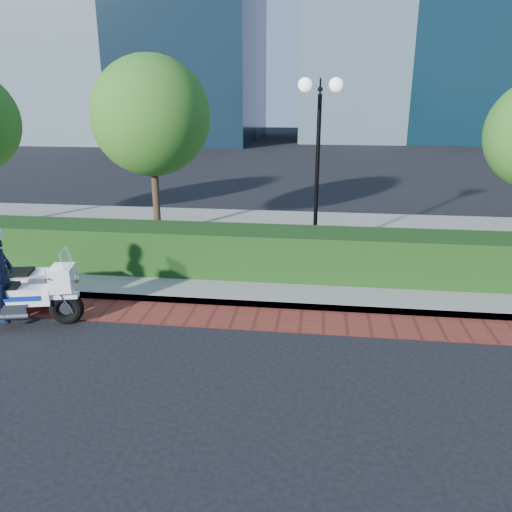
# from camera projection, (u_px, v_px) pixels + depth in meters

# --- Properties ---
(ground) EXTENTS (120.00, 120.00, 0.00)m
(ground) POSITION_uv_depth(u_px,v_px,m) (244.00, 359.00, 7.87)
(ground) COLOR black
(ground) RESTS_ON ground
(brick_strip) EXTENTS (60.00, 1.00, 0.01)m
(brick_strip) POSITION_uv_depth(u_px,v_px,m) (256.00, 318.00, 9.28)
(brick_strip) COLOR maroon
(brick_strip) RESTS_ON ground
(sidewalk) EXTENTS (60.00, 8.00, 0.15)m
(sidewalk) POSITION_uv_depth(u_px,v_px,m) (277.00, 246.00, 13.51)
(sidewalk) COLOR gray
(sidewalk) RESTS_ON ground
(hedge_main) EXTENTS (18.00, 1.20, 1.00)m
(hedge_main) POSITION_uv_depth(u_px,v_px,m) (268.00, 252.00, 11.07)
(hedge_main) COLOR black
(hedge_main) RESTS_ON sidewalk
(lamppost) EXTENTS (1.02, 0.70, 4.21)m
(lamppost) POSITION_uv_depth(u_px,v_px,m) (318.00, 140.00, 11.75)
(lamppost) COLOR black
(lamppost) RESTS_ON sidewalk
(tree_b) EXTENTS (3.20, 3.20, 4.89)m
(tree_b) POSITION_uv_depth(u_px,v_px,m) (151.00, 116.00, 13.38)
(tree_b) COLOR #332319
(tree_b) RESTS_ON sidewalk
(police_motorcycle) EXTENTS (2.29, 1.65, 1.87)m
(police_motorcycle) POSITION_uv_depth(u_px,v_px,m) (16.00, 286.00, 9.11)
(police_motorcycle) COLOR black
(police_motorcycle) RESTS_ON ground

